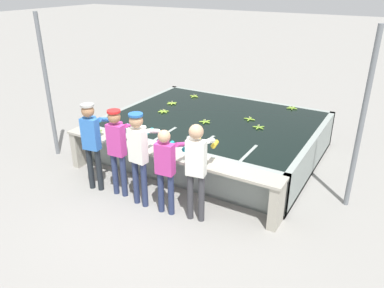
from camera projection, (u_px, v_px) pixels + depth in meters
name	position (u px, v px, depth m)	size (l,w,h in m)	color
ground_plane	(159.00, 195.00, 7.18)	(80.00, 80.00, 0.00)	gray
wash_tank	(214.00, 135.00, 8.81)	(4.66, 3.71, 0.85)	gray
work_ledge	(164.00, 163.00, 7.11)	(4.66, 0.45, 0.85)	#A8A393
worker_0	(92.00, 138.00, 7.01)	(0.48, 0.75, 1.75)	#1E2328
worker_1	(118.00, 144.00, 6.83)	(0.44, 0.73, 1.71)	navy
worker_2	(139.00, 150.00, 6.49)	(0.43, 0.73, 1.77)	navy
worker_3	(166.00, 165.00, 6.32)	(0.45, 0.72, 1.58)	navy
worker_4	(197.00, 164.00, 6.08)	(0.48, 0.74, 1.75)	#38383D
banana_bunch_floating_0	(292.00, 108.00, 9.27)	(0.27, 0.28, 0.08)	#7FAD33
banana_bunch_floating_1	(163.00, 111.00, 9.03)	(0.28, 0.28, 0.08)	#8CB738
banana_bunch_floating_2	(259.00, 127.00, 8.09)	(0.28, 0.27, 0.08)	#75A333
banana_bunch_floating_3	(194.00, 96.00, 10.18)	(0.28, 0.28, 0.08)	#93BC3D
banana_bunch_floating_4	(249.00, 119.00, 8.55)	(0.28, 0.28, 0.08)	#7FAD33
banana_bunch_floating_5	(205.00, 122.00, 8.39)	(0.27, 0.27, 0.08)	#7FAD33
banana_bunch_floating_6	(172.00, 103.00, 9.62)	(0.28, 0.27, 0.08)	#93BC3D
banana_bunch_ledge_0	(96.00, 132.00, 7.85)	(0.27, 0.28, 0.08)	#7FAD33
knife_0	(129.00, 139.00, 7.50)	(0.28, 0.25, 0.02)	silver
support_post_left	(47.00, 88.00, 8.23)	(0.09, 0.09, 3.20)	slate
support_post_right	(362.00, 123.00, 6.25)	(0.09, 0.09, 3.20)	slate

